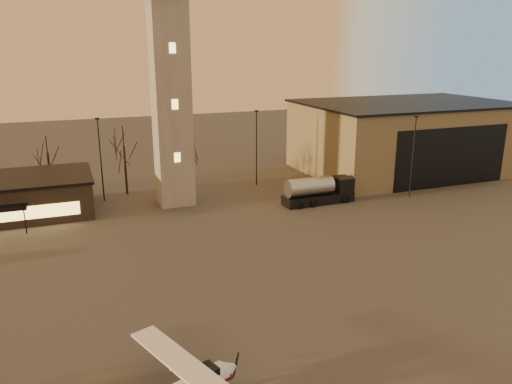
% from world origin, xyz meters
% --- Properties ---
extents(ground, '(220.00, 220.00, 0.00)m').
position_xyz_m(ground, '(0.00, 0.00, 0.00)').
color(ground, '#3B3836').
rests_on(ground, ground).
extents(control_tower, '(6.80, 6.80, 32.60)m').
position_xyz_m(control_tower, '(0.00, 30.00, 16.33)').
color(control_tower, gray).
rests_on(control_tower, ground).
extents(hangar, '(30.60, 20.60, 10.30)m').
position_xyz_m(hangar, '(36.00, 33.98, 5.15)').
color(hangar, '#7D7252').
rests_on(hangar, ground).
extents(light_poles, '(58.50, 12.25, 10.14)m').
position_xyz_m(light_poles, '(0.50, 31.00, 5.41)').
color(light_poles, black).
rests_on(light_poles, ground).
extents(tree_row, '(37.20, 9.20, 8.80)m').
position_xyz_m(tree_row, '(-13.70, 39.16, 5.94)').
color(tree_row, black).
rests_on(tree_row, ground).
extents(fuel_truck, '(8.83, 3.09, 3.25)m').
position_xyz_m(fuel_truck, '(15.96, 23.74, 1.28)').
color(fuel_truck, black).
rests_on(fuel_truck, ground).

